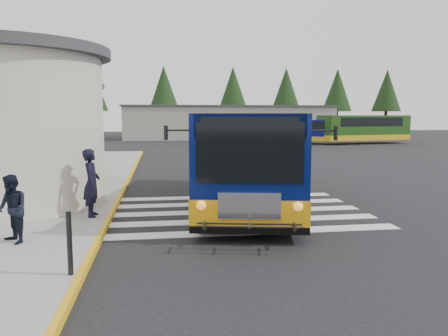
{
  "coord_description": "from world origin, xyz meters",
  "views": [
    {
      "loc": [
        -2.61,
        -13.69,
        2.9
      ],
      "look_at": [
        -0.69,
        -0.5,
        1.31
      ],
      "focal_mm": 35.0,
      "sensor_mm": 36.0,
      "label": 1
    }
  ],
  "objects": [
    {
      "name": "ground",
      "position": [
        0.0,
        0.0,
        0.0
      ],
      "size": [
        140.0,
        140.0,
        0.0
      ],
      "primitive_type": "plane",
      "color": "black",
      "rests_on": "ground"
    },
    {
      "name": "curb_strip",
      "position": [
        -4.05,
        4.0,
        0.08
      ],
      "size": [
        0.12,
        34.0,
        0.16
      ],
      "primitive_type": "cube",
      "color": "gold",
      "rests_on": "ground"
    },
    {
      "name": "crosswalk",
      "position": [
        -0.5,
        -0.8,
        0.01
      ],
      "size": [
        8.0,
        5.35,
        0.01
      ],
      "color": "silver",
      "rests_on": "ground"
    },
    {
      "name": "depot_building",
      "position": [
        6.0,
        42.0,
        2.11
      ],
      "size": [
        26.4,
        8.4,
        4.2
      ],
      "color": "gray",
      "rests_on": "ground"
    },
    {
      "name": "tree_line",
      "position": [
        6.29,
        50.0,
        6.77
      ],
      "size": [
        58.4,
        4.4,
        10.0
      ],
      "color": "black",
      "rests_on": "ground"
    },
    {
      "name": "transit_bus",
      "position": [
        0.29,
        0.39,
        1.42
      ],
      "size": [
        5.13,
        10.8,
        2.96
      ],
      "rotation": [
        0.0,
        0.0,
        -0.2
      ],
      "color": "#071353",
      "rests_on": "ground"
    },
    {
      "name": "pedestrian_a",
      "position": [
        -4.5,
        -1.48,
        1.08
      ],
      "size": [
        0.46,
        0.69,
        1.86
      ],
      "primitive_type": "imported",
      "rotation": [
        0.0,
        0.0,
        1.59
      ],
      "color": "black",
      "rests_on": "sidewalk"
    },
    {
      "name": "pedestrian_b",
      "position": [
        -5.82,
        -3.89,
        0.9
      ],
      "size": [
        0.9,
        0.93,
        1.5
      ],
      "primitive_type": "imported",
      "rotation": [
        0.0,
        0.0,
        -0.88
      ],
      "color": "black",
      "rests_on": "sidewalk"
    },
    {
      "name": "bollard",
      "position": [
        -4.2,
        -6.04,
        0.71
      ],
      "size": [
        0.09,
        0.09,
        1.13
      ],
      "primitive_type": "cylinder",
      "color": "black",
      "rests_on": "sidewalk"
    },
    {
      "name": "far_bus_a",
      "position": [
        11.95,
        30.75,
        1.4
      ],
      "size": [
        8.52,
        5.93,
        2.16
      ],
      "rotation": [
        0.0,
        0.0,
        1.09
      ],
      "color": "#080A62",
      "rests_on": "ground"
    },
    {
      "name": "far_bus_b",
      "position": [
        18.58,
        29.72,
        1.66
      ],
      "size": [
        10.26,
        4.78,
        2.55
      ],
      "rotation": [
        0.0,
        0.0,
        1.78
      ],
      "color": "#1C4211",
      "rests_on": "ground"
    }
  ]
}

